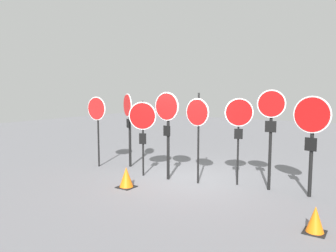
{
  "coord_description": "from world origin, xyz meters",
  "views": [
    {
      "loc": [
        4.61,
        -7.85,
        2.52
      ],
      "look_at": [
        -0.62,
        0.0,
        1.49
      ],
      "focal_mm": 35.0,
      "sensor_mm": 36.0,
      "label": 1
    }
  ],
  "objects_px": {
    "stop_sign_3": "(167,119)",
    "stop_sign_2": "(142,121)",
    "stop_sign_0": "(97,114)",
    "stop_sign_1": "(128,116)",
    "stop_sign_6": "(271,120)",
    "traffic_cone_0": "(315,220)",
    "stop_sign_4": "(198,118)",
    "stop_sign_5": "(239,119)",
    "stop_sign_7": "(312,127)",
    "traffic_cone_1": "(126,177)"
  },
  "relations": [
    {
      "from": "stop_sign_7",
      "to": "traffic_cone_0",
      "type": "relative_size",
      "value": 4.92
    },
    {
      "from": "stop_sign_0",
      "to": "stop_sign_2",
      "type": "xyz_separation_m",
      "value": [
        1.98,
        -0.11,
        -0.12
      ]
    },
    {
      "from": "stop_sign_1",
      "to": "stop_sign_2",
      "type": "bearing_deg",
      "value": 0.18
    },
    {
      "from": "stop_sign_3",
      "to": "traffic_cone_1",
      "type": "height_order",
      "value": "stop_sign_3"
    },
    {
      "from": "stop_sign_2",
      "to": "stop_sign_3",
      "type": "relative_size",
      "value": 0.9
    },
    {
      "from": "stop_sign_5",
      "to": "stop_sign_7",
      "type": "bearing_deg",
      "value": -26.13
    },
    {
      "from": "stop_sign_2",
      "to": "stop_sign_3",
      "type": "distance_m",
      "value": 0.83
    },
    {
      "from": "stop_sign_0",
      "to": "stop_sign_4",
      "type": "relative_size",
      "value": 0.94
    },
    {
      "from": "stop_sign_7",
      "to": "traffic_cone_0",
      "type": "bearing_deg",
      "value": -67.57
    },
    {
      "from": "stop_sign_1",
      "to": "stop_sign_3",
      "type": "height_order",
      "value": "stop_sign_3"
    },
    {
      "from": "stop_sign_4",
      "to": "traffic_cone_1",
      "type": "xyz_separation_m",
      "value": [
        -1.36,
        -1.33,
        -1.52
      ]
    },
    {
      "from": "traffic_cone_0",
      "to": "traffic_cone_1",
      "type": "relative_size",
      "value": 0.91
    },
    {
      "from": "stop_sign_6",
      "to": "traffic_cone_1",
      "type": "bearing_deg",
      "value": -161.23
    },
    {
      "from": "stop_sign_1",
      "to": "stop_sign_4",
      "type": "relative_size",
      "value": 0.99
    },
    {
      "from": "stop_sign_6",
      "to": "stop_sign_4",
      "type": "bearing_deg",
      "value": -176.04
    },
    {
      "from": "stop_sign_0",
      "to": "stop_sign_4",
      "type": "height_order",
      "value": "stop_sign_4"
    },
    {
      "from": "stop_sign_1",
      "to": "stop_sign_7",
      "type": "distance_m",
      "value": 5.58
    },
    {
      "from": "stop_sign_2",
      "to": "stop_sign_6",
      "type": "xyz_separation_m",
      "value": [
        3.51,
        0.67,
        0.15
      ]
    },
    {
      "from": "stop_sign_0",
      "to": "stop_sign_6",
      "type": "height_order",
      "value": "stop_sign_6"
    },
    {
      "from": "stop_sign_1",
      "to": "stop_sign_6",
      "type": "distance_m",
      "value": 4.63
    },
    {
      "from": "traffic_cone_0",
      "to": "traffic_cone_1",
      "type": "xyz_separation_m",
      "value": [
        -4.59,
        0.23,
        0.02
      ]
    },
    {
      "from": "stop_sign_0",
      "to": "stop_sign_7",
      "type": "xyz_separation_m",
      "value": [
        6.44,
        0.54,
        -0.08
      ]
    },
    {
      "from": "stop_sign_6",
      "to": "stop_sign_2",
      "type": "bearing_deg",
      "value": 179.75
    },
    {
      "from": "stop_sign_5",
      "to": "traffic_cone_0",
      "type": "xyz_separation_m",
      "value": [
        2.26,
        -2.02,
        -1.54
      ]
    },
    {
      "from": "stop_sign_1",
      "to": "stop_sign_5",
      "type": "xyz_separation_m",
      "value": [
        3.8,
        -0.03,
        0.09
      ]
    },
    {
      "from": "stop_sign_3",
      "to": "stop_sign_4",
      "type": "relative_size",
      "value": 1.01
    },
    {
      "from": "stop_sign_3",
      "to": "stop_sign_6",
      "type": "relative_size",
      "value": 0.97
    },
    {
      "from": "stop_sign_6",
      "to": "traffic_cone_0",
      "type": "xyz_separation_m",
      "value": [
        1.43,
        -2.04,
        -1.56
      ]
    },
    {
      "from": "stop_sign_1",
      "to": "stop_sign_5",
      "type": "relative_size",
      "value": 1.04
    },
    {
      "from": "stop_sign_3",
      "to": "stop_sign_5",
      "type": "height_order",
      "value": "stop_sign_3"
    },
    {
      "from": "stop_sign_5",
      "to": "stop_sign_7",
      "type": "xyz_separation_m",
      "value": [
        1.78,
        0.01,
        -0.1
      ]
    },
    {
      "from": "stop_sign_7",
      "to": "stop_sign_0",
      "type": "bearing_deg",
      "value": -166.13
    },
    {
      "from": "stop_sign_7",
      "to": "stop_sign_4",
      "type": "bearing_deg",
      "value": -161.33
    },
    {
      "from": "stop_sign_3",
      "to": "stop_sign_2",
      "type": "bearing_deg",
      "value": -172.58
    },
    {
      "from": "stop_sign_1",
      "to": "stop_sign_2",
      "type": "xyz_separation_m",
      "value": [
        1.12,
        -0.68,
        -0.04
      ]
    },
    {
      "from": "stop_sign_6",
      "to": "stop_sign_7",
      "type": "relative_size",
      "value": 1.06
    },
    {
      "from": "stop_sign_4",
      "to": "stop_sign_5",
      "type": "height_order",
      "value": "stop_sign_4"
    },
    {
      "from": "stop_sign_6",
      "to": "stop_sign_7",
      "type": "distance_m",
      "value": 0.96
    },
    {
      "from": "stop_sign_1",
      "to": "stop_sign_6",
      "type": "relative_size",
      "value": 0.95
    },
    {
      "from": "stop_sign_0",
      "to": "stop_sign_1",
      "type": "xyz_separation_m",
      "value": [
        0.86,
        0.57,
        -0.08
      ]
    },
    {
      "from": "stop_sign_4",
      "to": "traffic_cone_1",
      "type": "distance_m",
      "value": 2.44
    },
    {
      "from": "stop_sign_1",
      "to": "traffic_cone_1",
      "type": "height_order",
      "value": "stop_sign_1"
    },
    {
      "from": "stop_sign_0",
      "to": "stop_sign_5",
      "type": "bearing_deg",
      "value": 5.18
    },
    {
      "from": "stop_sign_2",
      "to": "traffic_cone_0",
      "type": "bearing_deg",
      "value": -40.47
    },
    {
      "from": "stop_sign_1",
      "to": "stop_sign_2",
      "type": "distance_m",
      "value": 1.31
    },
    {
      "from": "stop_sign_2",
      "to": "traffic_cone_0",
      "type": "xyz_separation_m",
      "value": [
        4.94,
        -1.37,
        -1.41
      ]
    },
    {
      "from": "stop_sign_3",
      "to": "stop_sign_4",
      "type": "height_order",
      "value": "stop_sign_3"
    },
    {
      "from": "stop_sign_3",
      "to": "stop_sign_4",
      "type": "bearing_deg",
      "value": 10.4
    },
    {
      "from": "stop_sign_4",
      "to": "traffic_cone_0",
      "type": "bearing_deg",
      "value": -16.75
    },
    {
      "from": "stop_sign_5",
      "to": "stop_sign_6",
      "type": "relative_size",
      "value": 0.91
    }
  ]
}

